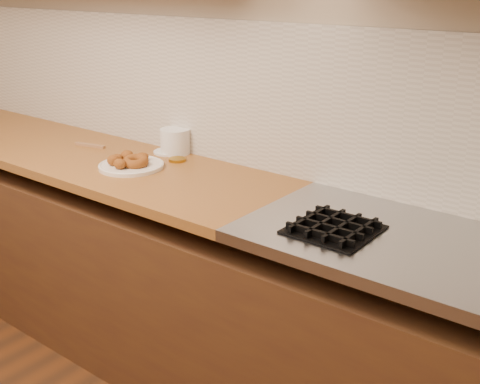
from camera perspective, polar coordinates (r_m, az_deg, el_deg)
name	(u,v)px	position (r m, az deg, el deg)	size (l,w,h in m)	color
wall_back	(219,55)	(2.58, -2.05, 12.81)	(4.00, 0.02, 2.70)	tan
base_cabinet	(175,287)	(2.66, -6.14, -8.99)	(3.60, 0.60, 0.77)	#472B14
butcher_block	(72,153)	(2.94, -15.68, 3.59)	(2.30, 0.62, 0.04)	olive
stovetop	(450,257)	(1.90, 19.32, -5.86)	(1.30, 0.62, 0.04)	#9EA0A5
backsplash	(217,92)	(2.60, -2.18, 9.50)	(3.60, 0.02, 0.60)	beige
burner_grates	(433,255)	(1.82, 17.84, -5.69)	(0.91, 0.26, 0.03)	black
donut_plate	(131,166)	(2.58, -10.27, 2.45)	(0.27, 0.27, 0.02)	silver
ring_donut	(135,161)	(2.55, -9.89, 2.89)	(0.11, 0.11, 0.04)	brown
fried_dough_chunks	(125,159)	(2.59, -10.89, 3.13)	(0.15, 0.20, 0.05)	brown
plastic_tub	(175,141)	(2.75, -6.15, 4.81)	(0.14, 0.14, 0.11)	white
tub_lid	(169,152)	(2.78, -6.76, 3.81)	(0.14, 0.14, 0.01)	silver
brass_jar_lid	(177,160)	(2.65, -5.97, 3.07)	(0.08, 0.08, 0.01)	#A67A18
wooden_utensil	(90,145)	(2.95, -14.03, 4.32)	(0.17, 0.02, 0.01)	#8F6440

